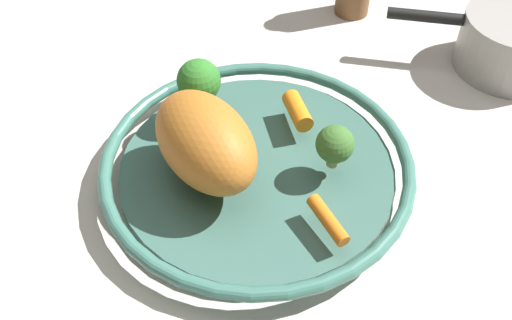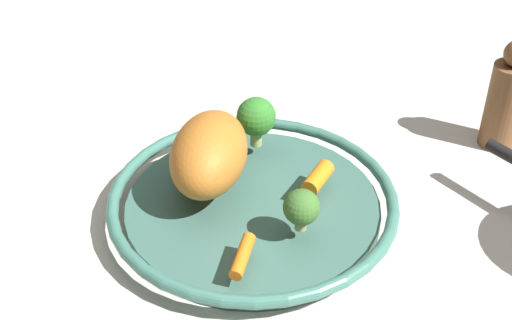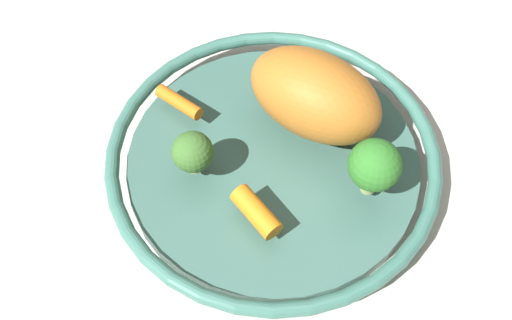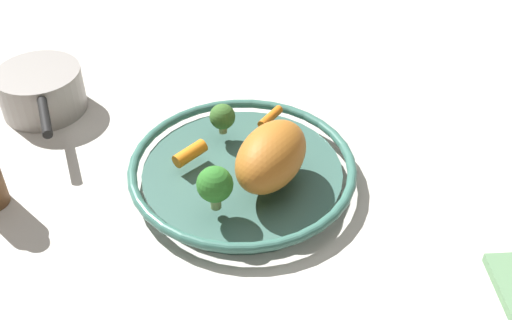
{
  "view_description": "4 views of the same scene",
  "coord_description": "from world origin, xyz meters",
  "views": [
    {
      "loc": [
        -0.1,
        0.44,
        0.51
      ],
      "look_at": [
        -0.01,
        0.03,
        0.06
      ],
      "focal_mm": 41.07,
      "sensor_mm": 36.0,
      "label": 1
    },
    {
      "loc": [
        -0.55,
        0.37,
        0.56
      ],
      "look_at": [
        0.02,
        -0.02,
        0.07
      ],
      "focal_mm": 49.31,
      "sensor_mm": 36.0,
      "label": 2
    },
    {
      "loc": [
        -0.08,
        -0.33,
        0.54
      ],
      "look_at": [
        -0.02,
        -0.02,
        0.05
      ],
      "focal_mm": 41.22,
      "sensor_mm": 36.0,
      "label": 3
    },
    {
      "loc": [
        0.7,
        -0.19,
        0.65
      ],
      "look_at": [
        0.03,
        0.01,
        0.06
      ],
      "focal_mm": 43.42,
      "sensor_mm": 36.0,
      "label": 4
    }
  ],
  "objects": [
    {
      "name": "ground_plane",
      "position": [
        0.0,
        0.0,
        0.0
      ],
      "size": [
        2.28,
        2.28,
        0.0
      ],
      "primitive_type": "plane",
      "color": "beige"
    },
    {
      "name": "broccoli_floret_edge",
      "position": [
        0.08,
        -0.06,
        0.08
      ],
      "size": [
        0.05,
        0.05,
        0.07
      ],
      "color": "#95AC66",
      "rests_on": "serving_bowl"
    },
    {
      "name": "serving_bowl",
      "position": [
        0.0,
        0.0,
        0.02
      ],
      "size": [
        0.35,
        0.35,
        0.04
      ],
      "color": "#3D665B",
      "rests_on": "ground_plane"
    },
    {
      "name": "baby_carrot_near_rim",
      "position": [
        -0.09,
        0.07,
        0.04
      ],
      "size": [
        0.05,
        0.05,
        0.02
      ],
      "primitive_type": "cylinder",
      "rotation": [
        1.52,
        0.0,
        0.72
      ],
      "color": "orange",
      "rests_on": "serving_bowl"
    },
    {
      "name": "roast_chicken_piece",
      "position": [
        0.05,
        0.03,
        0.08
      ],
      "size": [
        0.17,
        0.17,
        0.09
      ],
      "primitive_type": "ellipsoid",
      "rotation": [
        0.0,
        0.0,
        2.37
      ],
      "color": "#B96C25",
      "rests_on": "serving_bowl"
    },
    {
      "name": "broccoli_floret_small",
      "position": [
        -0.08,
        -0.01,
        0.07
      ],
      "size": [
        0.04,
        0.04,
        0.05
      ],
      "color": "tan",
      "rests_on": "serving_bowl"
    },
    {
      "name": "baby_carrot_center",
      "position": [
        -0.03,
        -0.07,
        0.05
      ],
      "size": [
        0.05,
        0.06,
        0.02
      ],
      "primitive_type": "cylinder",
      "rotation": [
        1.53,
        0.0,
        3.64
      ],
      "color": "orange",
      "rests_on": "serving_bowl"
    }
  ]
}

